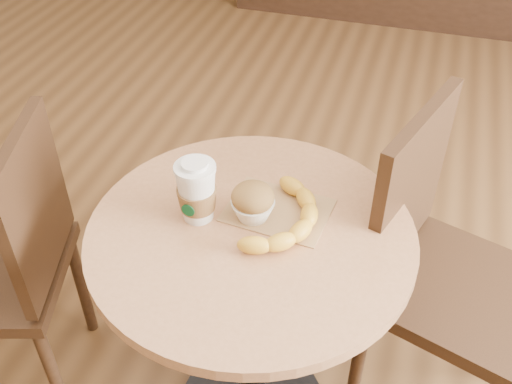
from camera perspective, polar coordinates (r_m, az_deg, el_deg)
cafe_table at (r=1.52m, az=-0.45°, el=-8.98°), size 0.76×0.76×0.75m
chair_left at (r=1.78m, az=-22.45°, el=-6.23°), size 0.50×0.50×0.91m
chair_right at (r=1.67m, az=17.13°, el=-6.89°), size 0.53×0.53×0.96m
kraft_bag at (r=1.43m, az=2.10°, el=-1.75°), size 0.26×0.20×0.00m
coffee_cup at (r=1.37m, az=-5.67°, el=-0.10°), size 0.09×0.10×0.16m
muffin at (r=1.38m, az=-0.30°, el=-0.95°), size 0.10×0.10×0.09m
banana at (r=1.38m, az=3.05°, el=-2.36°), size 0.23×0.33×0.04m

